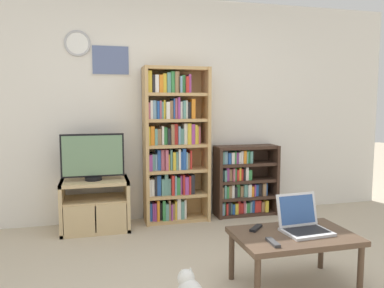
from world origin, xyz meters
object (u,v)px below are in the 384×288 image
object	(u,v)px
tv_stand	(95,205)
laptop	(303,222)
remote_near_laptop	(273,242)
remote_far_from_laptop	(256,228)
television	(93,157)
coffee_table	(294,240)
bookshelf_short	(242,182)
bookshelf_tall	(173,146)

from	to	relation	value
tv_stand	laptop	size ratio (longest dim) A/B	2.01
remote_near_laptop	remote_far_from_laptop	size ratio (longest dim) A/B	1.12
tv_stand	remote_near_laptop	size ratio (longest dim) A/B	4.45
tv_stand	television	xyz separation A→B (m)	(-0.01, -0.01, 0.53)
tv_stand	television	distance (m)	0.53
coffee_table	remote_near_laptop	bearing A→B (deg)	-149.23
television	remote_far_from_laptop	size ratio (longest dim) A/B	4.55
tv_stand	coffee_table	size ratio (longest dim) A/B	0.82
laptop	remote_near_laptop	distance (m)	0.39
bookshelf_short	laptop	bearing A→B (deg)	-97.96
bookshelf_tall	coffee_table	bearing A→B (deg)	-73.66
remote_far_from_laptop	coffee_table	bearing A→B (deg)	11.45
remote_near_laptop	remote_far_from_laptop	bearing A→B (deg)	90.20
coffee_table	remote_far_from_laptop	distance (m)	0.29
bookshelf_tall	remote_near_laptop	distance (m)	2.05
remote_far_from_laptop	television	bearing A→B (deg)	173.44
coffee_table	remote_far_from_laptop	size ratio (longest dim) A/B	6.07
bookshelf_tall	laptop	size ratio (longest dim) A/B	5.00
tv_stand	television	size ratio (longest dim) A/B	1.09
laptop	remote_far_from_laptop	size ratio (longest dim) A/B	2.46
tv_stand	remote_near_laptop	world-z (taller)	tv_stand
television	bookshelf_short	distance (m)	1.83
bookshelf_tall	bookshelf_short	world-z (taller)	bookshelf_tall
bookshelf_short	remote_near_laptop	xyz separation A→B (m)	(-0.59, -1.98, 0.02)
tv_stand	remote_far_from_laptop	distance (m)	1.96
coffee_table	bookshelf_tall	bearing A→B (deg)	106.34
coffee_table	remote_far_from_laptop	world-z (taller)	remote_far_from_laptop
television	laptop	distance (m)	2.28
laptop	bookshelf_tall	bearing A→B (deg)	105.34
bookshelf_tall	tv_stand	bearing A→B (deg)	-172.35
bookshelf_tall	remote_near_laptop	xyz separation A→B (m)	(0.29, -1.97, -0.46)
television	bookshelf_tall	xyz separation A→B (m)	(0.90, 0.13, 0.08)
coffee_table	laptop	xyz separation A→B (m)	(0.09, 0.04, 0.11)
television	remote_near_laptop	size ratio (longest dim) A/B	4.08
bookshelf_tall	coffee_table	xyz separation A→B (m)	(0.54, -1.83, -0.52)
bookshelf_tall	remote_near_laptop	size ratio (longest dim) A/B	11.05
coffee_table	remote_near_laptop	xyz separation A→B (m)	(-0.24, -0.15, 0.06)
remote_near_laptop	television	bearing A→B (deg)	125.24
television	bookshelf_tall	distance (m)	0.91
bookshelf_short	tv_stand	bearing A→B (deg)	-175.71
remote_near_laptop	laptop	bearing A→B (deg)	30.71
bookshelf_short	laptop	distance (m)	1.82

